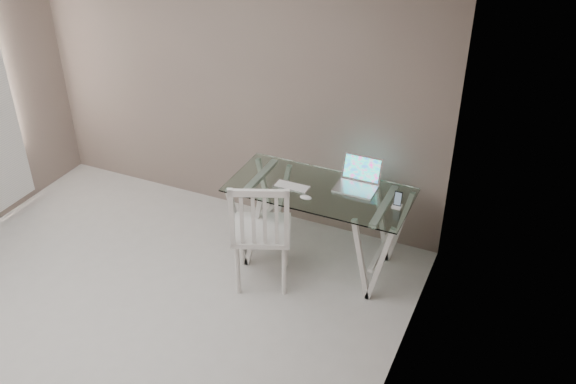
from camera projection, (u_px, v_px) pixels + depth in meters
name	position (u px, v px, depth m)	size (l,w,h in m)	color
room	(45.00, 143.00, 3.82)	(4.50, 4.52, 2.71)	#B7B4B0
desk	(319.00, 226.00, 5.43)	(1.50, 0.70, 0.75)	silver
chair	(261.00, 230.00, 5.07)	(0.61, 0.61, 1.02)	silver
laptop	(358.00, 180.00, 5.26)	(0.33, 0.31, 0.23)	silver
keyboard	(292.00, 187.00, 5.27)	(0.30, 0.13, 0.01)	silver
mouse	(306.00, 197.00, 5.10)	(0.10, 0.06, 0.03)	silver
phone_dock	(397.00, 203.00, 4.99)	(0.07, 0.07, 0.13)	white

